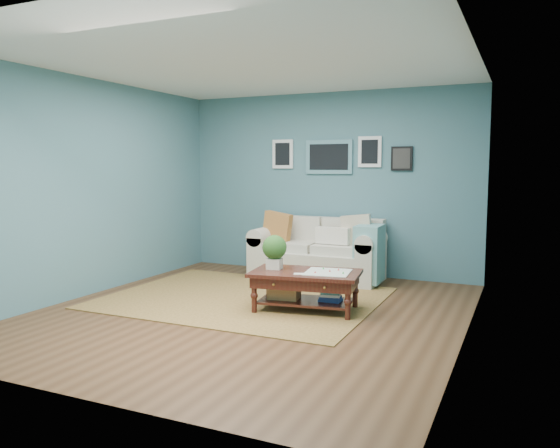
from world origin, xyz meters
The scene contains 4 objects.
room_shell centered at (0.00, 0.06, 1.36)m, with size 5.00×5.02×2.70m.
area_rug centered at (-0.39, 0.54, 0.01)m, with size 3.21×2.57×0.01m, color brown.
loveseat centered at (0.11, 2.03, 0.39)m, with size 1.88×0.86×0.97m.
coffee_table centered at (0.46, 0.31, 0.37)m, with size 1.28×0.86×0.83m.
Camera 1 is at (2.73, -5.24, 1.61)m, focal length 35.00 mm.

